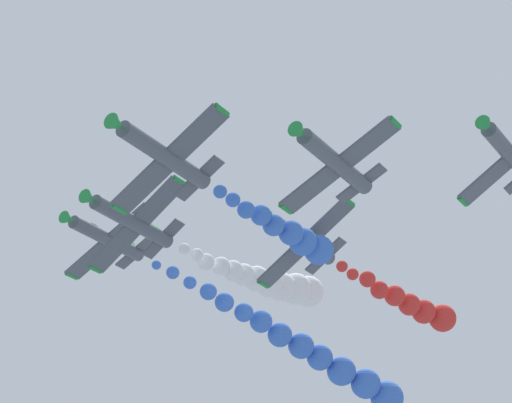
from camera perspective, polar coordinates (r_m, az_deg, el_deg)
The scene contains 10 objects.
airplane_lead at distance 69.55m, azimuth -4.80°, elevation 2.41°, with size 8.13×10.35×5.64m.
smoke_trail_lead at distance 80.63m, azimuth 1.91°, elevation -1.74°, with size 3.39×12.85×2.70m.
airplane_left_inner at distance 71.93m, azimuth 4.10°, elevation 2.08°, with size 8.58×10.35×4.86m.
airplane_right_inner at distance 81.12m, azimuth -6.47°, elevation -1.03°, with size 7.84×10.35×6.05m.
smoke_trail_right_inner at distance 95.72m, azimuth 1.04°, elevation -4.27°, with size 4.49×18.48×3.12m.
airplane_left_outer at distance 83.85m, azimuth 2.36°, elevation -1.99°, with size 8.03×10.35×5.79m.
smoke_trail_left_outer at distance 97.20m, azimuth 8.19°, elevation -5.35°, with size 5.20×14.89×3.30m.
airplane_right_outer at distance 78.72m, azimuth 12.94°, elevation 2.45°, with size 8.21×10.35×5.52m.
airplane_trailing at distance 92.34m, azimuth -7.77°, elevation -1.90°, with size 8.42×10.35×5.16m.
smoke_trail_trailing at distance 110.36m, azimuth 3.66°, elevation -8.26°, with size 11.99×29.37×9.88m.
Camera 1 is at (-36.26, 63.08, 100.89)m, focal length 77.30 mm.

